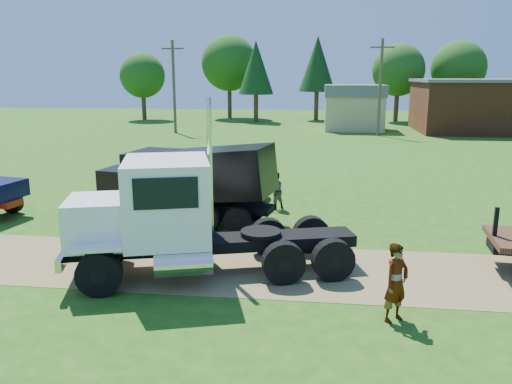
# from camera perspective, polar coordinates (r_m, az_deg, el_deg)

# --- Properties ---
(ground) EXTENTS (140.00, 140.00, 0.00)m
(ground) POSITION_cam_1_polar(r_m,az_deg,el_deg) (15.18, 5.60, -8.96)
(ground) COLOR #1F5011
(ground) RESTS_ON ground
(dirt_track) EXTENTS (120.00, 4.20, 0.01)m
(dirt_track) POSITION_cam_1_polar(r_m,az_deg,el_deg) (15.18, 5.61, -8.94)
(dirt_track) COLOR brown
(dirt_track) RESTS_ON ground
(white_semi_tractor) EXTENTS (8.59, 4.83, 5.08)m
(white_semi_tractor) POSITION_cam_1_polar(r_m,az_deg,el_deg) (14.50, -9.66, -2.90)
(white_semi_tractor) COLOR black
(white_semi_tractor) RESTS_ON ground
(black_dump_truck) EXTENTS (7.49, 3.51, 3.18)m
(black_dump_truck) POSITION_cam_1_polar(r_m,az_deg,el_deg) (19.79, -7.54, 1.55)
(black_dump_truck) COLOR black
(black_dump_truck) RESTS_ON ground
(orange_pickup) EXTENTS (5.30, 3.02, 1.39)m
(orange_pickup) POSITION_cam_1_polar(r_m,az_deg,el_deg) (23.79, -4.61, 1.02)
(orange_pickup) COLOR red
(orange_pickup) RESTS_ON ground
(spectator_a) EXTENTS (0.83, 0.81, 1.92)m
(spectator_a) POSITION_cam_1_polar(r_m,az_deg,el_deg) (12.34, 15.72, -9.97)
(spectator_a) COLOR #999999
(spectator_a) RESTS_ON ground
(spectator_b) EXTENTS (1.00, 0.96, 1.63)m
(spectator_b) POSITION_cam_1_polar(r_m,az_deg,el_deg) (21.65, 2.20, 0.14)
(spectator_b) COLOR #999999
(spectator_b) RESTS_ON ground
(brick_building) EXTENTS (15.40, 10.40, 5.30)m
(brick_building) POSITION_cam_1_polar(r_m,az_deg,el_deg) (56.98, 25.50, 8.91)
(brick_building) COLOR brown
(brick_building) RESTS_ON ground
(tan_shed) EXTENTS (6.20, 5.40, 4.70)m
(tan_shed) POSITION_cam_1_polar(r_m,az_deg,el_deg) (54.29, 11.14, 9.53)
(tan_shed) COLOR tan
(tan_shed) RESTS_ON ground
(utility_poles) EXTENTS (42.20, 0.28, 9.00)m
(utility_poles) POSITION_cam_1_polar(r_m,az_deg,el_deg) (49.40, 14.01, 11.71)
(utility_poles) COLOR #443426
(utility_poles) RESTS_ON ground
(tree_row) EXTENTS (56.40, 14.93, 10.90)m
(tree_row) POSITION_cam_1_polar(r_m,az_deg,el_deg) (64.40, 11.38, 13.89)
(tree_row) COLOR #3B2218
(tree_row) RESTS_ON ground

